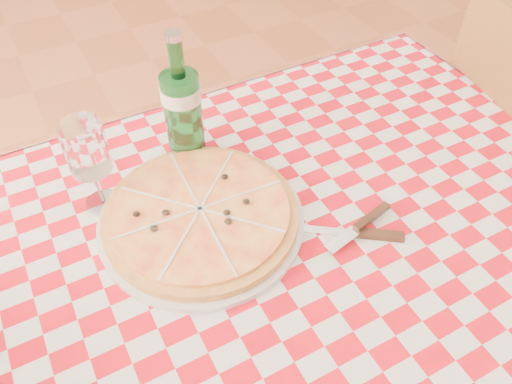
{
  "coord_description": "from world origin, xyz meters",
  "views": [
    {
      "loc": [
        -0.3,
        -0.47,
        1.45
      ],
      "look_at": [
        -0.02,
        0.06,
        0.82
      ],
      "focal_mm": 35.0,
      "sensor_mm": 36.0,
      "label": 1
    }
  ],
  "objects_px": {
    "water_bottle": "(181,99)",
    "dining_table": "(280,265)",
    "wine_glass": "(92,167)",
    "pizza_plate": "(201,214)"
  },
  "relations": [
    {
      "from": "dining_table",
      "to": "wine_glass",
      "type": "height_order",
      "value": "wine_glass"
    },
    {
      "from": "water_bottle",
      "to": "wine_glass",
      "type": "height_order",
      "value": "water_bottle"
    },
    {
      "from": "water_bottle",
      "to": "dining_table",
      "type": "bearing_deg",
      "value": -76.66
    },
    {
      "from": "water_bottle",
      "to": "pizza_plate",
      "type": "bearing_deg",
      "value": -105.61
    },
    {
      "from": "pizza_plate",
      "to": "wine_glass",
      "type": "relative_size",
      "value": 2.0
    },
    {
      "from": "pizza_plate",
      "to": "wine_glass",
      "type": "height_order",
      "value": "wine_glass"
    },
    {
      "from": "dining_table",
      "to": "wine_glass",
      "type": "bearing_deg",
      "value": 139.58
    },
    {
      "from": "pizza_plate",
      "to": "wine_glass",
      "type": "distance_m",
      "value": 0.21
    },
    {
      "from": "dining_table",
      "to": "wine_glass",
      "type": "distance_m",
      "value": 0.39
    },
    {
      "from": "wine_glass",
      "to": "pizza_plate",
      "type": "bearing_deg",
      "value": -42.8
    }
  ]
}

